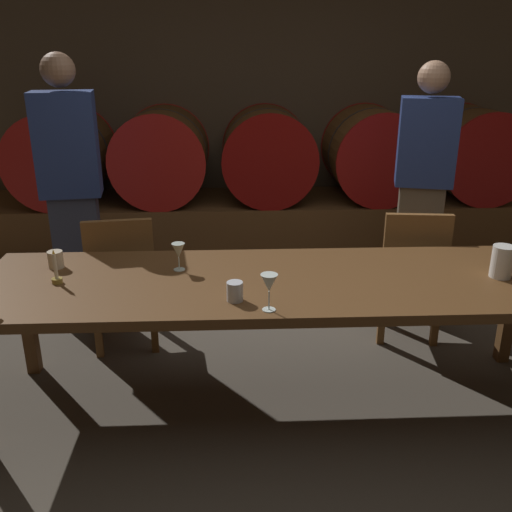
% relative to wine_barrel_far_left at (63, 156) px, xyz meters
% --- Properties ---
extents(ground_plane, '(8.22, 8.22, 0.00)m').
position_rel_wine_barrel_far_left_xyz_m(ground_plane, '(1.87, -2.57, -0.87)').
color(ground_plane, '#4C443A').
extents(back_wall, '(6.32, 0.24, 2.41)m').
position_rel_wine_barrel_far_left_xyz_m(back_wall, '(1.87, 0.55, 0.33)').
color(back_wall, brown).
rests_on(back_wall, ground).
extents(barrel_shelf, '(5.69, 0.90, 0.46)m').
position_rel_wine_barrel_far_left_xyz_m(barrel_shelf, '(1.87, 0.00, -0.64)').
color(barrel_shelf, brown).
rests_on(barrel_shelf, ground).
extents(wine_barrel_far_left, '(0.84, 0.87, 0.84)m').
position_rel_wine_barrel_far_left_xyz_m(wine_barrel_far_left, '(0.00, 0.00, 0.00)').
color(wine_barrel_far_left, brown).
rests_on(wine_barrel_far_left, barrel_shelf).
extents(wine_barrel_left, '(0.84, 0.87, 0.84)m').
position_rel_wine_barrel_far_left_xyz_m(wine_barrel_left, '(0.89, 0.00, 0.00)').
color(wine_barrel_left, brown).
rests_on(wine_barrel_left, barrel_shelf).
extents(wine_barrel_center, '(0.84, 0.87, 0.84)m').
position_rel_wine_barrel_far_left_xyz_m(wine_barrel_center, '(1.86, 0.00, 0.00)').
color(wine_barrel_center, brown).
rests_on(wine_barrel_center, barrel_shelf).
extents(wine_barrel_right, '(0.84, 0.87, 0.84)m').
position_rel_wine_barrel_far_left_xyz_m(wine_barrel_right, '(2.84, 0.00, 0.00)').
color(wine_barrel_right, brown).
rests_on(wine_barrel_right, barrel_shelf).
extents(wine_barrel_far_right, '(0.84, 0.87, 0.84)m').
position_rel_wine_barrel_far_left_xyz_m(wine_barrel_far_right, '(3.78, 0.00, 0.00)').
color(wine_barrel_far_right, brown).
rests_on(wine_barrel_far_right, barrel_shelf).
extents(dining_table, '(2.99, 0.87, 0.73)m').
position_rel_wine_barrel_far_left_xyz_m(dining_table, '(1.76, -2.59, -0.20)').
color(dining_table, brown).
rests_on(dining_table, ground).
extents(chair_left, '(0.45, 0.45, 0.88)m').
position_rel_wine_barrel_far_left_xyz_m(chair_left, '(0.85, -1.94, -0.38)').
color(chair_left, brown).
rests_on(chair_left, ground).
extents(chair_right, '(0.44, 0.44, 0.88)m').
position_rel_wine_barrel_far_left_xyz_m(chair_right, '(2.66, -1.90, -0.38)').
color(chair_right, brown).
rests_on(chair_right, ground).
extents(guest_left, '(0.41, 0.29, 1.79)m').
position_rel_wine_barrel_far_left_xyz_m(guest_left, '(0.49, -1.54, 0.05)').
color(guest_left, '#33384C').
rests_on(guest_left, ground).
extents(guest_right, '(0.43, 0.32, 1.73)m').
position_rel_wine_barrel_far_left_xyz_m(guest_right, '(2.85, -1.40, 0.02)').
color(guest_right, brown).
rests_on(guest_right, ground).
extents(candle_center, '(0.05, 0.05, 0.18)m').
position_rel_wine_barrel_far_left_xyz_m(candle_center, '(0.66, -2.60, -0.10)').
color(candle_center, olive).
rests_on(candle_center, dining_table).
extents(pitcher, '(0.11, 0.11, 0.16)m').
position_rel_wine_barrel_far_left_xyz_m(pitcher, '(2.87, -2.61, -0.06)').
color(pitcher, white).
rests_on(pitcher, dining_table).
extents(wine_glass_center_left, '(0.07, 0.07, 0.15)m').
position_rel_wine_barrel_far_left_xyz_m(wine_glass_center_left, '(1.25, -2.45, -0.04)').
color(wine_glass_center_left, silver).
rests_on(wine_glass_center_left, dining_table).
extents(wine_glass_center_right, '(0.08, 0.08, 0.17)m').
position_rel_wine_barrel_far_left_xyz_m(wine_glass_center_right, '(1.68, -2.94, -0.02)').
color(wine_glass_center_right, silver).
rests_on(wine_glass_center_right, dining_table).
extents(cup_left, '(0.08, 0.08, 0.09)m').
position_rel_wine_barrel_far_left_xyz_m(cup_left, '(0.60, -2.39, -0.10)').
color(cup_left, beige).
rests_on(cup_left, dining_table).
extents(cup_right, '(0.08, 0.08, 0.09)m').
position_rel_wine_barrel_far_left_xyz_m(cup_right, '(1.53, -2.84, -0.10)').
color(cup_right, silver).
rests_on(cup_right, dining_table).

